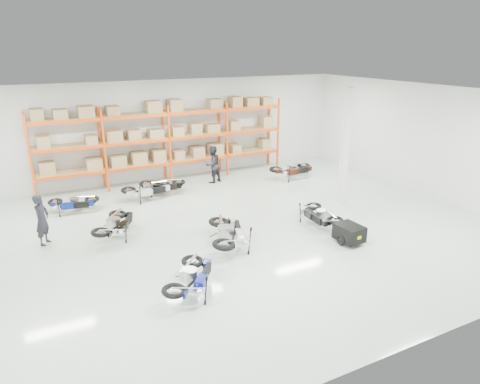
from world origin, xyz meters
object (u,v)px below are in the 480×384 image
moto_black_far_left (116,221)px  moto_touring_right (319,211)px  moto_back_a (73,200)px  moto_back_d (293,167)px  trailer (349,233)px  moto_back_c (162,183)px  person_back (213,164)px  moto_back_b (148,186)px  person_left (42,220)px  moto_blue_centre (192,273)px  moto_silver_left (229,229)px

moto_black_far_left → moto_touring_right: bearing=-167.8°
moto_back_a → moto_back_d: (9.71, -0.05, 0.09)m
trailer → moto_back_c: size_ratio=0.88×
trailer → person_back: bearing=95.8°
moto_back_b → person_left: (-4.02, -2.62, 0.27)m
moto_touring_right → person_back: size_ratio=1.00×
moto_blue_centre → moto_back_b: moto_blue_centre is taller
person_left → person_back: 8.07m
moto_black_far_left → moto_back_b: 3.58m
person_back → person_left: bearing=5.3°
moto_blue_centre → moto_black_far_left: size_ratio=1.00×
moto_silver_left → moto_back_a: moto_silver_left is taller
moto_silver_left → moto_black_far_left: size_ratio=1.12×
moto_blue_centre → moto_back_b: size_ratio=1.01×
moto_back_b → moto_silver_left: bearing=-173.0°
moto_back_d → person_back: 3.76m
moto_blue_centre → person_back: 9.19m
moto_touring_right → moto_back_c: (-3.85, 5.65, -0.01)m
moto_back_c → person_left: 5.59m
moto_back_b → person_back: (3.24, 0.90, 0.30)m
moto_back_d → person_back: size_ratio=1.11×
moto_black_far_left → person_back: (5.11, 3.95, 0.30)m
moto_black_far_left → moto_touring_right: size_ratio=1.06×
moto_back_c → moto_back_b: bearing=133.5°
moto_touring_right → moto_silver_left: bearing=-171.5°
moto_back_c → moto_touring_right: bearing=-128.9°
moto_black_far_left → moto_touring_right: (6.43, -2.24, -0.03)m
moto_silver_left → moto_touring_right: moto_silver_left is taller
moto_blue_centre → moto_back_a: size_ratio=1.13×
moto_back_b → moto_back_c: moto_back_b is taller
person_back → trailer: bearing=79.1°
trailer → person_left: 9.59m
moto_black_far_left → moto_back_c: bearing=-95.8°
moto_back_c → trailer: bearing=-135.2°
moto_blue_centre → moto_touring_right: size_ratio=1.06×
moto_touring_right → moto_back_c: 6.84m
moto_back_c → moto_back_a: bearing=115.2°
moto_silver_left → moto_back_c: (-0.36, 5.81, -0.11)m
moto_blue_centre → moto_back_a: bearing=-36.3°
trailer → moto_back_a: bearing=134.2°
moto_blue_centre → trailer: size_ratio=1.23×
trailer → moto_back_b: (-4.56, 6.89, 0.19)m
moto_silver_left → moto_back_c: size_ratio=1.22×
moto_back_c → person_back: (2.53, 0.55, 0.34)m
moto_back_a → moto_back_c: moto_back_c is taller
moto_touring_right → trailer: moto_touring_right is taller
moto_blue_centre → moto_back_d: bearing=-99.5°
moto_black_far_left → moto_back_c: 4.27m
moto_touring_right → person_left: 8.99m
person_left → person_back: bearing=-33.1°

